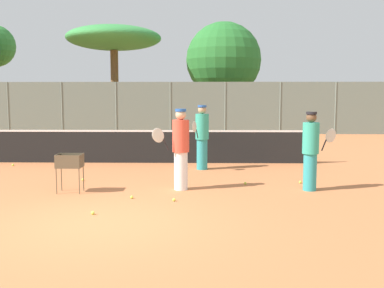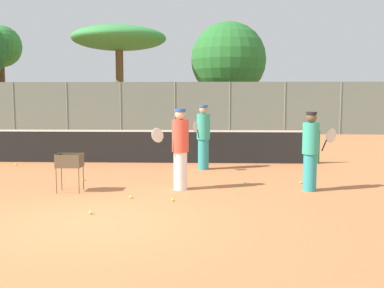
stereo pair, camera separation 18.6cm
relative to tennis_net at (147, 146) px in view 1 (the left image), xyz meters
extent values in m
plane|color=#C67242|center=(0.00, -6.96, -0.56)|extent=(80.00, 80.00, 0.00)
cylinder|color=#26592D|center=(5.44, 0.00, -0.02)|extent=(0.10, 0.10, 1.07)
cube|color=black|center=(0.00, 0.00, -0.05)|extent=(10.88, 0.01, 1.01)
cube|color=white|center=(0.00, 0.00, 0.48)|extent=(10.88, 0.02, 0.06)
cylinder|color=slate|center=(-9.32, 11.12, 0.92)|extent=(0.08, 0.08, 2.95)
cylinder|color=slate|center=(-6.21, 11.12, 0.92)|extent=(0.08, 0.08, 2.95)
cylinder|color=slate|center=(-3.11, 11.12, 0.92)|extent=(0.08, 0.08, 2.95)
cylinder|color=slate|center=(0.00, 11.12, 0.92)|extent=(0.08, 0.08, 2.95)
cylinder|color=slate|center=(3.11, 11.12, 0.92)|extent=(0.08, 0.08, 2.95)
cylinder|color=slate|center=(6.21, 11.12, 0.92)|extent=(0.08, 0.08, 2.95)
cylinder|color=slate|center=(9.32, 11.12, 0.92)|extent=(0.08, 0.08, 2.95)
cube|color=slate|center=(0.00, 11.12, 0.92)|extent=(31.07, 0.01, 2.95)
cylinder|color=brown|center=(3.21, 15.50, 0.96)|extent=(0.55, 0.55, 3.03)
sphere|color=#28722D|center=(3.21, 15.50, 3.95)|extent=(4.93, 4.93, 4.93)
cylinder|color=brown|center=(-3.95, 15.21, 2.01)|extent=(0.50, 0.50, 5.13)
ellipsoid|color=#388E42|center=(-3.95, 15.21, 5.34)|extent=(6.15, 6.15, 1.54)
cylinder|color=white|center=(1.28, -4.14, -0.12)|extent=(0.31, 0.31, 0.89)
cylinder|color=#E54C38|center=(1.28, -4.14, 0.70)|extent=(0.39, 0.39, 0.74)
sphere|color=#DBB28C|center=(1.28, -4.14, 1.19)|extent=(0.24, 0.24, 0.24)
cylinder|color=#2659B2|center=(1.28, -4.14, 1.29)|extent=(0.25, 0.25, 0.06)
cylinder|color=black|center=(0.95, -4.31, 0.51)|extent=(0.14, 0.09, 0.27)
ellipsoid|color=silver|center=(0.78, -4.39, 0.73)|extent=(0.37, 0.21, 0.43)
cylinder|color=teal|center=(1.78, -1.25, -0.11)|extent=(0.32, 0.32, 0.90)
cylinder|color=teal|center=(1.78, -1.25, 0.71)|extent=(0.39, 0.39, 0.75)
sphere|color=tan|center=(1.78, -1.25, 1.21)|extent=(0.24, 0.24, 0.24)
cylinder|color=#2659B2|center=(1.78, -1.25, 1.31)|extent=(0.26, 0.26, 0.06)
cylinder|color=black|center=(1.64, -1.59, 0.53)|extent=(0.08, 0.15, 0.27)
ellipsoid|color=silver|center=(1.56, -1.77, 0.75)|extent=(0.18, 0.38, 0.43)
cylinder|color=teal|center=(4.26, -4.17, -0.13)|extent=(0.30, 0.30, 0.86)
cylinder|color=teal|center=(4.26, -4.17, 0.65)|extent=(0.37, 0.37, 0.71)
sphere|color=brown|center=(4.26, -4.17, 1.13)|extent=(0.23, 0.23, 0.23)
cylinder|color=black|center=(4.26, -4.17, 1.23)|extent=(0.24, 0.24, 0.06)
cylinder|color=black|center=(4.60, -4.03, 0.48)|extent=(0.15, 0.08, 0.27)
ellipsoid|color=silver|center=(4.77, -3.96, 0.70)|extent=(0.38, 0.18, 0.43)
cylinder|color=brown|center=(-1.46, -4.67, -0.27)|extent=(0.02, 0.02, 0.57)
cylinder|color=brown|center=(-0.95, -4.67, -0.27)|extent=(0.02, 0.02, 0.57)
cylinder|color=brown|center=(-1.46, -4.31, -0.27)|extent=(0.02, 0.02, 0.57)
cylinder|color=brown|center=(-0.95, -4.31, -0.27)|extent=(0.02, 0.02, 0.57)
cube|color=brown|center=(-1.20, -4.49, 0.02)|extent=(0.55, 0.40, 0.01)
cube|color=brown|center=(-1.20, -4.69, 0.16)|extent=(0.55, 0.01, 0.30)
cube|color=brown|center=(-1.20, -4.29, 0.16)|extent=(0.55, 0.01, 0.30)
cube|color=brown|center=(-1.48, -4.49, 0.16)|extent=(0.01, 0.40, 0.30)
cube|color=brown|center=(-0.93, -4.49, 0.16)|extent=(0.01, 0.40, 0.30)
sphere|color=#D1E54C|center=(-1.19, -4.47, 0.11)|extent=(0.07, 0.07, 0.07)
sphere|color=#D1E54C|center=(-1.25, -4.38, 0.06)|extent=(0.07, 0.07, 0.07)
sphere|color=#D1E54C|center=(-1.25, -4.39, 0.06)|extent=(0.07, 0.07, 0.07)
sphere|color=#D1E54C|center=(-1.10, -4.56, 0.06)|extent=(0.07, 0.07, 0.07)
sphere|color=#D1E54C|center=(-1.36, -4.42, 0.06)|extent=(0.07, 0.07, 0.07)
sphere|color=#D1E54C|center=(-1.04, -4.38, 0.11)|extent=(0.07, 0.07, 0.07)
sphere|color=#D1E54C|center=(-1.25, -4.39, 0.06)|extent=(0.07, 0.07, 0.07)
sphere|color=#D1E54C|center=(-1.36, -4.49, 0.06)|extent=(0.07, 0.07, 0.07)
sphere|color=#D1E54C|center=(-1.12, -4.60, 0.11)|extent=(0.07, 0.07, 0.07)
sphere|color=#D1E54C|center=(-1.37, -4.48, 0.11)|extent=(0.07, 0.07, 0.07)
sphere|color=#D1E54C|center=(-0.23, -6.40, -0.53)|extent=(0.07, 0.07, 0.07)
sphere|color=#D1E54C|center=(1.19, -5.32, -0.53)|extent=(0.07, 0.07, 0.07)
sphere|color=#D1E54C|center=(0.28, -5.10, -0.53)|extent=(0.07, 0.07, 0.07)
sphere|color=#D1E54C|center=(4.23, -3.34, -0.53)|extent=(0.07, 0.07, 0.07)
sphere|color=#D1E54C|center=(2.84, -3.52, -0.53)|extent=(0.07, 0.07, 0.07)
sphere|color=#D1E54C|center=(-1.28, -3.13, -0.53)|extent=(0.07, 0.07, 0.07)
sphere|color=#D1E54C|center=(-4.11, -0.74, -0.53)|extent=(0.07, 0.07, 0.07)
sphere|color=#D1E54C|center=(4.47, -3.54, -0.53)|extent=(0.07, 0.07, 0.07)
camera|label=1|loc=(1.76, -14.41, 1.62)|focal=42.00mm
camera|label=2|loc=(1.95, -14.41, 1.62)|focal=42.00mm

